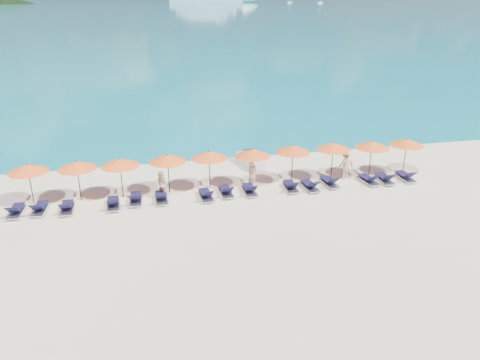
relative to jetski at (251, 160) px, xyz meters
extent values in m
plane|color=beige|center=(-1.89, -8.19, -0.38)|extent=(1400.00, 1400.00, 0.00)
cube|color=#1FA9B2|center=(-1.89, 651.81, -0.37)|extent=(1600.00, 1300.00, 0.01)
cube|color=white|center=(207.73, 510.14, 0.41)|extent=(5.89, 1.96, 1.57)
cube|color=white|center=(180.57, 539.29, 0.36)|extent=(5.53, 1.84, 1.47)
cube|color=white|center=(-0.01, 0.03, -0.06)|extent=(1.46, 2.72, 0.59)
cube|color=black|center=(0.04, -0.18, 0.37)|extent=(0.74, 1.16, 0.38)
cylinder|color=black|center=(-0.13, 0.66, 0.54)|extent=(0.59, 0.18, 0.06)
imported|color=#D6AA87|center=(-0.81, -3.54, 0.46)|extent=(0.73, 0.62, 1.69)
imported|color=#D6AA87|center=(-5.95, -3.94, 0.38)|extent=(0.85, 0.71, 1.52)
imported|color=#D6AA87|center=(4.98, -3.38, 0.54)|extent=(1.28, 0.79, 1.84)
cylinder|color=black|center=(-12.71, -3.17, 0.72)|extent=(0.05, 0.05, 2.20)
cone|color=#FF5F1E|center=(-12.71, -3.17, 1.64)|extent=(2.10, 2.10, 0.42)
sphere|color=black|center=(-12.71, -3.17, 1.86)|extent=(0.08, 0.08, 0.08)
cylinder|color=black|center=(-10.28, -3.22, 0.72)|extent=(0.05, 0.05, 2.20)
cone|color=#FF5F1E|center=(-10.28, -3.22, 1.64)|extent=(2.10, 2.10, 0.42)
sphere|color=black|center=(-10.28, -3.22, 1.86)|extent=(0.08, 0.08, 0.08)
cylinder|color=black|center=(-8.07, -3.27, 0.72)|extent=(0.05, 0.05, 2.20)
cone|color=#FF5F1E|center=(-8.07, -3.27, 1.64)|extent=(2.10, 2.10, 0.42)
sphere|color=black|center=(-8.07, -3.27, 1.86)|extent=(0.08, 0.08, 0.08)
cylinder|color=black|center=(-5.52, -3.15, 0.72)|extent=(0.05, 0.05, 2.20)
cone|color=#FF5F1E|center=(-5.52, -3.15, 1.64)|extent=(2.10, 2.10, 0.42)
sphere|color=black|center=(-5.52, -3.15, 1.86)|extent=(0.08, 0.08, 0.08)
cylinder|color=black|center=(-3.19, -3.09, 0.72)|extent=(0.05, 0.05, 2.20)
cone|color=#FF5F1E|center=(-3.19, -3.09, 1.64)|extent=(2.10, 2.10, 0.42)
sphere|color=black|center=(-3.19, -3.09, 1.86)|extent=(0.08, 0.08, 0.08)
cylinder|color=black|center=(-0.73, -3.24, 0.72)|extent=(0.05, 0.05, 2.20)
cone|color=#FF5F1E|center=(-0.73, -3.24, 1.64)|extent=(2.10, 2.10, 0.42)
sphere|color=black|center=(-0.73, -3.24, 1.86)|extent=(0.08, 0.08, 0.08)
cylinder|color=black|center=(1.74, -3.08, 0.72)|extent=(0.05, 0.05, 2.20)
cone|color=#FF5F1E|center=(1.74, -3.08, 1.64)|extent=(2.10, 2.10, 0.42)
sphere|color=black|center=(1.74, -3.08, 1.86)|extent=(0.08, 0.08, 0.08)
cylinder|color=black|center=(4.24, -3.11, 0.72)|extent=(0.05, 0.05, 2.20)
cone|color=#FF5F1E|center=(4.24, -3.11, 1.64)|extent=(2.10, 2.10, 0.42)
sphere|color=black|center=(4.24, -3.11, 1.86)|extent=(0.08, 0.08, 0.08)
cylinder|color=black|center=(6.63, -3.32, 0.72)|extent=(0.05, 0.05, 2.20)
cone|color=#FF5F1E|center=(6.63, -3.32, 1.64)|extent=(2.10, 2.10, 0.42)
sphere|color=black|center=(6.63, -3.32, 1.86)|extent=(0.08, 0.08, 0.08)
cylinder|color=black|center=(8.94, -3.33, 0.72)|extent=(0.05, 0.05, 2.20)
cone|color=#FF5F1E|center=(8.94, -3.33, 1.64)|extent=(2.10, 2.10, 0.42)
sphere|color=black|center=(8.94, -3.33, 1.86)|extent=(0.08, 0.08, 0.08)
cube|color=silver|center=(-13.33, -4.39, -0.24)|extent=(0.70, 1.73, 0.06)
cube|color=#151334|center=(-13.32, -4.14, -0.08)|extent=(0.60, 1.13, 0.04)
cube|color=#151334|center=(-13.36, -4.94, 0.17)|extent=(0.58, 0.56, 0.43)
cube|color=silver|center=(-12.21, -4.35, -0.24)|extent=(0.76, 1.75, 0.06)
cube|color=#151334|center=(-12.19, -4.10, -0.08)|extent=(0.64, 1.14, 0.04)
cube|color=#151334|center=(-12.25, -4.90, 0.17)|extent=(0.59, 0.58, 0.43)
cube|color=silver|center=(-10.87, -4.55, -0.24)|extent=(0.64, 1.71, 0.06)
cube|color=#151334|center=(-10.87, -4.30, -0.08)|extent=(0.56, 1.11, 0.04)
cube|color=#151334|center=(-10.86, -5.10, 0.17)|extent=(0.56, 0.54, 0.43)
cube|color=silver|center=(-8.56, -4.55, -0.24)|extent=(0.67, 1.72, 0.06)
cube|color=#151334|center=(-8.57, -4.30, -0.08)|extent=(0.58, 1.12, 0.04)
cube|color=#151334|center=(-8.55, -5.10, 0.17)|extent=(0.57, 0.55, 0.43)
cube|color=silver|center=(-7.40, -4.21, -0.24)|extent=(0.71, 1.73, 0.06)
cube|color=#151334|center=(-7.39, -3.96, -0.08)|extent=(0.61, 1.13, 0.04)
cube|color=#151334|center=(-7.43, -4.76, 0.17)|extent=(0.58, 0.57, 0.43)
cube|color=silver|center=(-6.05, -4.33, -0.24)|extent=(0.64, 1.71, 0.06)
cube|color=#151334|center=(-6.05, -4.08, -0.08)|extent=(0.56, 1.11, 0.04)
cube|color=#151334|center=(-6.04, -4.88, 0.17)|extent=(0.56, 0.54, 0.43)
cube|color=silver|center=(-3.64, -4.53, -0.24)|extent=(0.70, 1.73, 0.06)
cube|color=#151334|center=(-3.65, -4.28, -0.08)|extent=(0.60, 1.12, 0.04)
cube|color=#151334|center=(-3.62, -5.08, 0.17)|extent=(0.57, 0.56, 0.43)
cube|color=silver|center=(-2.49, -4.24, -0.24)|extent=(0.67, 1.72, 0.06)
cube|color=#151334|center=(-2.50, -3.99, -0.08)|extent=(0.58, 1.11, 0.04)
cube|color=#151334|center=(-2.47, -4.79, 0.17)|extent=(0.56, 0.55, 0.43)
cube|color=silver|center=(-1.16, -4.35, -0.24)|extent=(0.64, 1.71, 0.06)
cube|color=#151334|center=(-1.15, -4.10, -0.08)|extent=(0.56, 1.11, 0.04)
cube|color=#151334|center=(-1.17, -4.90, 0.17)|extent=(0.56, 0.54, 0.43)
cube|color=silver|center=(1.25, -4.35, -0.24)|extent=(0.74, 1.74, 0.06)
cube|color=#151334|center=(1.27, -4.10, -0.08)|extent=(0.63, 1.14, 0.04)
cube|color=#151334|center=(1.21, -4.90, 0.17)|extent=(0.59, 0.58, 0.43)
cube|color=silver|center=(2.35, -4.51, -0.24)|extent=(0.73, 1.74, 0.06)
cube|color=#151334|center=(2.33, -4.26, -0.08)|extent=(0.62, 1.13, 0.04)
cube|color=#151334|center=(2.38, -5.06, 0.17)|extent=(0.59, 0.57, 0.43)
cube|color=silver|center=(3.66, -4.22, -0.24)|extent=(0.73, 1.74, 0.06)
cube|color=#151334|center=(3.65, -3.97, -0.08)|extent=(0.62, 1.13, 0.04)
cube|color=#151334|center=(3.70, -4.77, 0.17)|extent=(0.59, 0.57, 0.43)
cube|color=silver|center=(6.06, -4.37, -0.24)|extent=(0.78, 1.75, 0.06)
cube|color=#151334|center=(6.03, -4.12, -0.08)|extent=(0.65, 1.15, 0.04)
cube|color=#151334|center=(6.11, -4.92, 0.17)|extent=(0.60, 0.59, 0.43)
cube|color=silver|center=(7.08, -4.44, -0.24)|extent=(0.72, 1.73, 0.06)
cube|color=#151334|center=(7.09, -4.20, -0.08)|extent=(0.62, 1.13, 0.04)
cube|color=#151334|center=(7.04, -4.99, 0.17)|extent=(0.58, 0.57, 0.43)
cube|color=silver|center=(8.47, -4.38, -0.24)|extent=(0.63, 1.70, 0.06)
cube|color=#151334|center=(8.47, -4.13, -0.08)|extent=(0.56, 1.10, 0.04)
cube|color=#151334|center=(8.46, -4.93, 0.17)|extent=(0.55, 0.54, 0.43)
camera|label=1|loc=(-6.94, -27.70, 10.04)|focal=35.00mm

